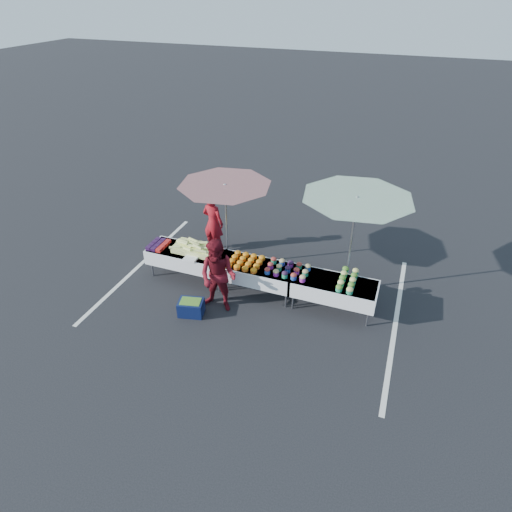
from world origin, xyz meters
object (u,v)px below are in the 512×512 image
(storage_bin, at_px, (191,307))
(table_right, at_px, (334,288))
(umbrella_right, at_px, (356,206))
(umbrella_left, at_px, (225,192))
(table_center, at_px, (256,271))
(vendor, at_px, (213,223))
(customer, at_px, (218,276))
(table_left, at_px, (186,256))

(storage_bin, bearing_deg, table_right, 10.29)
(table_right, height_order, umbrella_right, umbrella_right)
(table_right, height_order, umbrella_left, umbrella_left)
(table_right, bearing_deg, umbrella_left, 164.41)
(table_right, bearing_deg, table_center, 180.00)
(vendor, relative_size, umbrella_right, 0.57)
(table_right, distance_m, storage_bin, 3.14)
(customer, distance_m, umbrella_right, 3.28)
(table_right, relative_size, customer, 1.07)
(table_left, distance_m, umbrella_right, 4.17)
(umbrella_left, bearing_deg, customer, -72.56)
(vendor, bearing_deg, storage_bin, 112.39)
(table_left, height_order, storage_bin, table_left)
(table_center, bearing_deg, table_right, 0.00)
(table_right, relative_size, vendor, 1.14)
(customer, bearing_deg, vendor, 117.92)
(customer, xyz_separation_m, umbrella_left, (-0.52, 1.64, 1.18))
(table_center, xyz_separation_m, storage_bin, (-1.05, -1.24, -0.40))
(table_center, xyz_separation_m, vendor, (-1.72, 1.38, 0.23))
(table_right, relative_size, umbrella_right, 0.65)
(table_left, relative_size, customer, 1.07)
(customer, height_order, umbrella_left, umbrella_left)
(table_left, height_order, umbrella_right, umbrella_right)
(table_left, xyz_separation_m, storage_bin, (0.75, -1.24, -0.40))
(table_right, distance_m, vendor, 3.79)
(table_center, relative_size, umbrella_left, 0.71)
(table_right, height_order, customer, customer)
(table_left, height_order, vendor, vendor)
(umbrella_right, bearing_deg, table_left, -167.96)
(table_center, relative_size, storage_bin, 3.05)
(umbrella_left, distance_m, umbrella_right, 3.02)
(table_right, bearing_deg, table_left, 180.00)
(umbrella_left, distance_m, storage_bin, 2.77)
(table_center, bearing_deg, customer, -123.19)
(table_center, height_order, umbrella_left, umbrella_left)
(umbrella_left, bearing_deg, table_right, -15.59)
(umbrella_right, relative_size, storage_bin, 4.69)
(table_center, relative_size, table_right, 1.00)
(table_right, bearing_deg, customer, -160.30)
(storage_bin, bearing_deg, table_center, 36.50)
(umbrella_left, height_order, umbrella_right, umbrella_right)
(umbrella_right, bearing_deg, storage_bin, -145.76)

